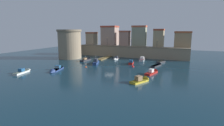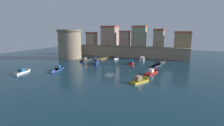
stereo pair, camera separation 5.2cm
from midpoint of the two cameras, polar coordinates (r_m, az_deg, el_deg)
name	(u,v)px [view 2 (the right image)]	position (r m, az deg, el deg)	size (l,w,h in m)	color
ground_plane	(109,67)	(54.93, -0.90, -1.37)	(126.62, 126.62, 0.00)	#112D3D
quay_wall	(130,52)	(75.99, 5.94, 3.64)	(47.18, 4.11, 4.69)	gray
old_town_backdrop	(133,37)	(79.77, 6.67, 8.29)	(46.72, 6.05, 8.98)	#9E8A6E
fortress_tower	(70,44)	(74.48, -13.48, 6.01)	(9.92, 9.92, 11.66)	gray
pier_dock	(104,58)	(72.42, -2.44, 1.63)	(2.29, 11.03, 0.70)	brown
quay_lamp_0	(107,40)	(79.27, -1.53, 7.40)	(0.32, 0.32, 3.62)	black
quay_lamp_1	(131,41)	(75.48, 6.31, 7.07)	(0.32, 0.32, 3.34)	black
quay_lamp_2	(157,42)	(73.30, 14.37, 6.53)	(0.32, 0.32, 2.93)	black
moored_boat_0	(96,62)	(61.29, -5.08, 0.40)	(3.30, 7.09, 3.33)	navy
moored_boat_1	(24,71)	(53.38, -26.54, -2.39)	(2.53, 6.58, 1.70)	silver
moored_boat_2	(56,70)	(51.99, -17.73, -2.15)	(3.78, 7.57, 1.89)	navy
moored_boat_3	(142,59)	(69.18, 9.83, 1.32)	(2.26, 7.11, 1.90)	silver
moored_boat_4	(142,80)	(40.10, 9.72, -5.38)	(4.13, 5.92, 2.36)	gold
moored_boat_5	(162,62)	(65.57, 15.89, 0.45)	(3.19, 4.54, 1.31)	#333338
moored_boat_6	(87,60)	(67.82, -8.04, 1.12)	(1.82, 6.86, 2.56)	#333338
moored_boat_7	(131,62)	(61.19, 6.32, 0.22)	(2.06, 5.65, 1.75)	red
moored_boat_8	(116,59)	(69.41, 1.32, 1.40)	(1.43, 4.78, 1.66)	white
moored_boat_9	(153,72)	(48.45, 13.11, -2.81)	(3.10, 6.60, 1.83)	red
moored_boat_10	(158,65)	(58.94, 14.59, -0.64)	(3.08, 6.95, 1.26)	#333338
mooring_buoy_0	(133,67)	(55.70, 6.82, -1.27)	(0.78, 0.78, 0.78)	red
mooring_buoy_1	(86,67)	(55.50, -8.42, -1.36)	(0.60, 0.60, 0.60)	#EA4C19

